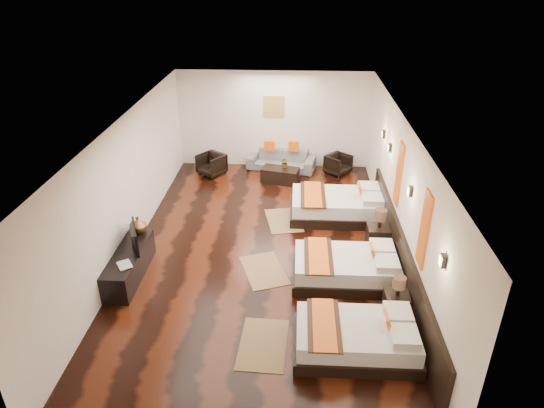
# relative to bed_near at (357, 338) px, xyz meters

# --- Properties ---
(floor) EXTENTS (5.50, 9.50, 0.01)m
(floor) POSITION_rel_bed_near_xyz_m (-1.69, 2.82, -0.25)
(floor) COLOR black
(floor) RESTS_ON ground
(ceiling) EXTENTS (5.50, 9.50, 0.01)m
(ceiling) POSITION_rel_bed_near_xyz_m (-1.69, 2.82, 2.55)
(ceiling) COLOR white
(ceiling) RESTS_ON floor
(back_wall) EXTENTS (5.50, 0.01, 2.80)m
(back_wall) POSITION_rel_bed_near_xyz_m (-1.69, 7.57, 1.15)
(back_wall) COLOR silver
(back_wall) RESTS_ON floor
(left_wall) EXTENTS (0.01, 9.50, 2.80)m
(left_wall) POSITION_rel_bed_near_xyz_m (-4.44, 2.82, 1.15)
(left_wall) COLOR silver
(left_wall) RESTS_ON floor
(right_wall) EXTENTS (0.01, 9.50, 2.80)m
(right_wall) POSITION_rel_bed_near_xyz_m (1.06, 2.82, 1.15)
(right_wall) COLOR silver
(right_wall) RESTS_ON floor
(headboard_panel) EXTENTS (0.08, 6.60, 0.90)m
(headboard_panel) POSITION_rel_bed_near_xyz_m (1.02, 2.02, 0.20)
(headboard_panel) COLOR black
(headboard_panel) RESTS_ON floor
(bed_near) EXTENTS (1.94, 1.22, 0.74)m
(bed_near) POSITION_rel_bed_near_xyz_m (0.00, 0.00, 0.00)
(bed_near) COLOR black
(bed_near) RESTS_ON floor
(bed_mid) EXTENTS (2.04, 1.28, 0.78)m
(bed_mid) POSITION_rel_bed_near_xyz_m (0.00, 1.89, 0.01)
(bed_mid) COLOR black
(bed_mid) RESTS_ON floor
(bed_far) EXTENTS (2.22, 1.40, 0.85)m
(bed_far) POSITION_rel_bed_near_xyz_m (0.00, 4.44, 0.04)
(bed_far) COLOR black
(bed_far) RESTS_ON floor
(nightstand_a) EXTENTS (0.41, 0.41, 0.81)m
(nightstand_a) POSITION_rel_bed_near_xyz_m (0.75, 0.86, 0.03)
(nightstand_a) COLOR black
(nightstand_a) RESTS_ON floor
(nightstand_b) EXTENTS (0.47, 0.47, 0.93)m
(nightstand_b) POSITION_rel_bed_near_xyz_m (0.75, 3.04, 0.07)
(nightstand_b) COLOR black
(nightstand_b) RESTS_ON floor
(jute_mat_near) EXTENTS (0.81, 1.24, 0.01)m
(jute_mat_near) POSITION_rel_bed_near_xyz_m (-1.48, 0.04, -0.25)
(jute_mat_near) COLOR olive
(jute_mat_near) RESTS_ON floor
(jute_mat_mid) EXTENTS (1.11, 1.38, 0.01)m
(jute_mat_mid) POSITION_rel_bed_near_xyz_m (-1.61, 2.08, -0.25)
(jute_mat_mid) COLOR olive
(jute_mat_mid) RESTS_ON floor
(jute_mat_far) EXTENTS (0.98, 1.33, 0.01)m
(jute_mat_far) POSITION_rel_bed_near_xyz_m (-1.28, 4.14, -0.25)
(jute_mat_far) COLOR olive
(jute_mat_far) RESTS_ON floor
(tv_console) EXTENTS (0.50, 1.80, 0.55)m
(tv_console) POSITION_rel_bed_near_xyz_m (-4.19, 1.76, 0.02)
(tv_console) COLOR black
(tv_console) RESTS_ON floor
(tv) EXTENTS (0.40, 0.79, 0.47)m
(tv) POSITION_rel_bed_near_xyz_m (-4.14, 1.93, 0.53)
(tv) COLOR black
(tv) RESTS_ON tv_console
(book) EXTENTS (0.36, 0.38, 0.03)m
(book) POSITION_rel_bed_near_xyz_m (-4.19, 1.25, 0.31)
(book) COLOR black
(book) RESTS_ON tv_console
(figurine) EXTENTS (0.42, 0.42, 0.35)m
(figurine) POSITION_rel_bed_near_xyz_m (-4.19, 2.51, 0.47)
(figurine) COLOR brown
(figurine) RESTS_ON tv_console
(sofa) EXTENTS (2.06, 1.14, 0.57)m
(sofa) POSITION_rel_bed_near_xyz_m (-1.45, 7.27, 0.03)
(sofa) COLOR slate
(sofa) RESTS_ON floor
(armchair_left) EXTENTS (0.93, 0.94, 0.62)m
(armchair_left) POSITION_rel_bed_near_xyz_m (-3.43, 6.77, 0.06)
(armchair_left) COLOR black
(armchair_left) RESTS_ON floor
(armchair_right) EXTENTS (0.87, 0.87, 0.57)m
(armchair_right) POSITION_rel_bed_near_xyz_m (0.19, 7.02, 0.03)
(armchair_right) COLOR black
(armchair_right) RESTS_ON floor
(coffee_table) EXTENTS (1.09, 0.73, 0.40)m
(coffee_table) POSITION_rel_bed_near_xyz_m (-1.45, 6.36, -0.05)
(coffee_table) COLOR black
(coffee_table) RESTS_ON floor
(table_plant) EXTENTS (0.29, 0.25, 0.30)m
(table_plant) POSITION_rel_bed_near_xyz_m (-1.32, 6.43, 0.30)
(table_plant) COLOR #225C1E
(table_plant) RESTS_ON coffee_table
(orange_panel_a) EXTENTS (0.04, 0.40, 1.30)m
(orange_panel_a) POSITION_rel_bed_near_xyz_m (1.04, 0.92, 1.45)
(orange_panel_a) COLOR #D86014
(orange_panel_a) RESTS_ON right_wall
(orange_panel_b) EXTENTS (0.04, 0.40, 1.30)m
(orange_panel_b) POSITION_rel_bed_near_xyz_m (1.04, 3.12, 1.45)
(orange_panel_b) COLOR #D86014
(orange_panel_b) RESTS_ON right_wall
(sconce_near) EXTENTS (0.07, 0.12, 0.18)m
(sconce_near) POSITION_rel_bed_near_xyz_m (1.01, -0.18, 1.60)
(sconce_near) COLOR black
(sconce_near) RESTS_ON right_wall
(sconce_mid) EXTENTS (0.07, 0.12, 0.18)m
(sconce_mid) POSITION_rel_bed_near_xyz_m (1.01, 2.02, 1.60)
(sconce_mid) COLOR black
(sconce_mid) RESTS_ON right_wall
(sconce_far) EXTENTS (0.07, 0.12, 0.18)m
(sconce_far) POSITION_rel_bed_near_xyz_m (1.01, 4.22, 1.60)
(sconce_far) COLOR black
(sconce_far) RESTS_ON right_wall
(sconce_lounge) EXTENTS (0.07, 0.12, 0.18)m
(sconce_lounge) POSITION_rel_bed_near_xyz_m (1.01, 5.12, 1.60)
(sconce_lounge) COLOR black
(sconce_lounge) RESTS_ON right_wall
(gold_artwork) EXTENTS (0.60, 0.04, 0.60)m
(gold_artwork) POSITION_rel_bed_near_xyz_m (-1.69, 7.55, 1.55)
(gold_artwork) COLOR #AD873F
(gold_artwork) RESTS_ON back_wall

